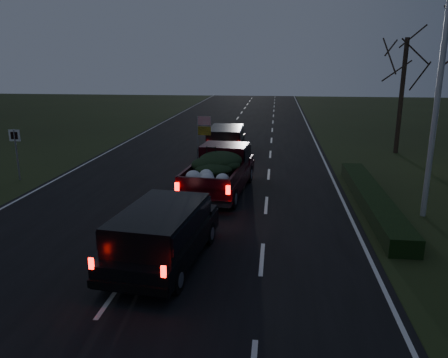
% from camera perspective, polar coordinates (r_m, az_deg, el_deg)
% --- Properties ---
extents(ground, '(120.00, 120.00, 0.00)m').
position_cam_1_polar(ground, '(15.85, -7.89, -5.81)').
color(ground, black).
rests_on(ground, ground).
extents(road_asphalt, '(14.00, 120.00, 0.02)m').
position_cam_1_polar(road_asphalt, '(15.85, -7.89, -5.77)').
color(road_asphalt, black).
rests_on(road_asphalt, ground).
extents(hedge_row, '(1.00, 10.00, 0.60)m').
position_cam_1_polar(hedge_row, '(18.52, 18.71, -2.40)').
color(hedge_row, black).
rests_on(hedge_row, ground).
extents(light_pole, '(0.50, 0.90, 9.16)m').
position_cam_1_polar(light_pole, '(17.24, 26.55, 13.12)').
color(light_pole, silver).
rests_on(light_pole, ground).
extents(route_sign, '(0.55, 0.08, 2.50)m').
position_cam_1_polar(route_sign, '(23.27, -25.54, 3.84)').
color(route_sign, gray).
rests_on(route_sign, ground).
extents(bare_tree_far, '(3.60, 3.60, 7.00)m').
position_cam_1_polar(bare_tree_far, '(29.31, 22.49, 13.25)').
color(bare_tree_far, black).
rests_on(bare_tree_far, ground).
extents(pickup_truck, '(2.72, 5.89, 2.99)m').
position_cam_1_polar(pickup_truck, '(19.07, -0.52, 1.46)').
color(pickup_truck, '#32060D').
rests_on(pickup_truck, ground).
extents(lead_suv, '(2.10, 4.89, 1.40)m').
position_cam_1_polar(lead_suv, '(27.00, 0.25, 5.39)').
color(lead_suv, black).
rests_on(lead_suv, ground).
extents(rear_suv, '(2.53, 5.02, 1.39)m').
position_cam_1_polar(rear_suv, '(12.43, -8.12, -6.63)').
color(rear_suv, black).
rests_on(rear_suv, ground).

